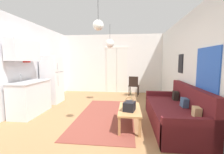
{
  "coord_description": "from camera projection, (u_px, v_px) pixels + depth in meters",
  "views": [
    {
      "loc": [
        0.77,
        -3.29,
        1.47
      ],
      "look_at": [
        0.24,
        1.54,
        0.95
      ],
      "focal_mm": 24.13,
      "sensor_mm": 36.0,
      "label": 1
    }
  ],
  "objects": [
    {
      "name": "handbag",
      "position": [
        129.0,
        106.0,
        3.19
      ],
      "size": [
        0.28,
        0.31,
        0.3
      ],
      "color": "black",
      "rests_on": "coffee_table"
    },
    {
      "name": "wall_right",
      "position": [
        203.0,
        67.0,
        3.1
      ],
      "size": [
        0.12,
        7.57,
        2.67
      ],
      "color": "silver",
      "rests_on": "ground_plane"
    },
    {
      "name": "ground_plane",
      "position": [
        95.0,
        126.0,
        3.5
      ],
      "size": [
        5.11,
        7.97,
        0.1
      ],
      "primitive_type": "cube",
      "color": "#996D44"
    },
    {
      "name": "area_rug",
      "position": [
        106.0,
        115.0,
        4.05
      ],
      "size": [
        1.45,
        2.9,
        0.01
      ],
      "primitive_type": "cube",
      "color": "brown",
      "rests_on": "ground_plane"
    },
    {
      "name": "coffee_table",
      "position": [
        130.0,
        111.0,
        3.37
      ],
      "size": [
        0.48,
        1.02,
        0.41
      ],
      "color": "#B27F4C",
      "rests_on": "ground_plane"
    },
    {
      "name": "couch",
      "position": [
        176.0,
        113.0,
        3.41
      ],
      "size": [
        0.93,
        2.18,
        0.91
      ],
      "color": "#5B191E",
      "rests_on": "ground_plane"
    },
    {
      "name": "kitchen_counter",
      "position": [
        29.0,
        87.0,
        4.11
      ],
      "size": [
        0.59,
        1.18,
        2.02
      ],
      "color": "silver",
      "rests_on": "ground_plane"
    },
    {
      "name": "refrigerator",
      "position": [
        52.0,
        79.0,
        5.28
      ],
      "size": [
        0.58,
        0.65,
        1.65
      ],
      "color": "white",
      "rests_on": "ground_plane"
    },
    {
      "name": "wall_back",
      "position": [
        112.0,
        64.0,
        7.04
      ],
      "size": [
        4.71,
        0.13,
        2.67
      ],
      "color": "white",
      "rests_on": "ground_plane"
    },
    {
      "name": "pendant_lamp_far",
      "position": [
        110.0,
        44.0,
        5.01
      ],
      "size": [
        0.28,
        0.28,
        0.77
      ],
      "color": "black"
    },
    {
      "name": "accent_chair",
      "position": [
        134.0,
        85.0,
        6.3
      ],
      "size": [
        0.48,
        0.46,
        0.83
      ],
      "rotation": [
        0.0,
        0.0,
        2.98
      ],
      "color": "black",
      "rests_on": "ground_plane"
    },
    {
      "name": "bamboo_vase",
      "position": [
        131.0,
        104.0,
        3.44
      ],
      "size": [
        0.08,
        0.08,
        0.38
      ],
      "color": "#2D2D33",
      "rests_on": "coffee_table"
    },
    {
      "name": "pendant_lamp_near",
      "position": [
        98.0,
        25.0,
        2.92
      ],
      "size": [
        0.2,
        0.2,
        0.62
      ],
      "color": "black"
    },
    {
      "name": "wall_left",
      "position": [
        0.0,
        66.0,
        3.6
      ],
      "size": [
        0.12,
        7.57,
        2.67
      ],
      "color": "silver",
      "rests_on": "ground_plane"
    }
  ]
}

